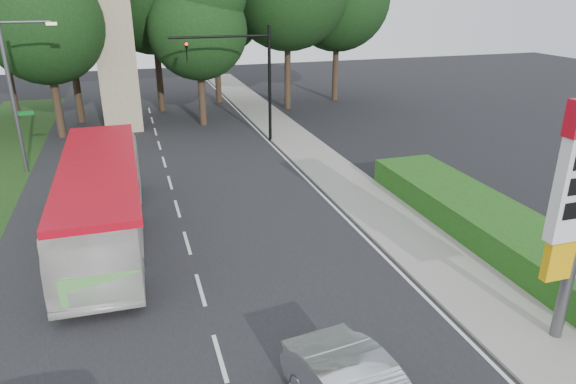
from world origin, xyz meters
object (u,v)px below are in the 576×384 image
object	(u,v)px
traffic_signal_mast	(249,69)
transit_bus	(103,202)
monument	(116,55)
streetlight_signs	(16,90)

from	to	relation	value
traffic_signal_mast	transit_bus	xyz separation A→B (m)	(-8.61, -11.72, -3.08)
traffic_signal_mast	transit_bus	world-z (taller)	traffic_signal_mast
monument	transit_bus	bearing A→B (deg)	-93.00
streetlight_signs	transit_bus	xyz separation A→B (m)	(4.06, -9.73, -2.84)
streetlight_signs	transit_bus	size ratio (longest dim) A/B	0.70
traffic_signal_mast	monument	xyz separation A→B (m)	(-7.68, 6.00, 0.43)
streetlight_signs	transit_bus	world-z (taller)	streetlight_signs
streetlight_signs	transit_bus	bearing A→B (deg)	-67.37
traffic_signal_mast	transit_bus	bearing A→B (deg)	-126.30
traffic_signal_mast	streetlight_signs	distance (m)	12.83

